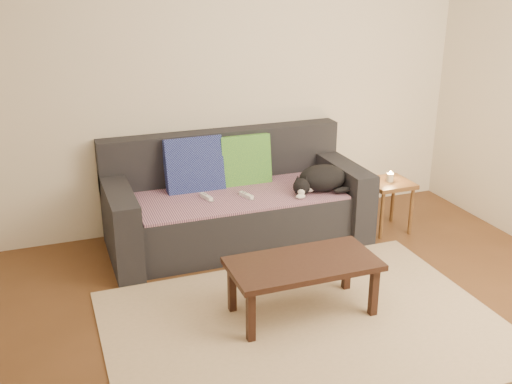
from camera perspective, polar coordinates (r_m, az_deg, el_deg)
ground at (r=3.83m, az=5.67°, el=-13.85°), size 4.50×4.50×0.00m
back_wall at (r=5.10m, az=-3.70°, el=10.84°), size 4.50×0.04×2.60m
sofa at (r=4.98m, az=-2.02°, el=-1.25°), size 2.10×0.94×0.87m
throw_blanket at (r=4.85m, az=-1.70°, el=-0.31°), size 1.66×0.74×0.02m
cushion_navy at (r=4.94m, az=-5.92°, el=2.45°), size 0.48×0.23×0.49m
cushion_green at (r=5.07m, az=-1.04°, el=3.00°), size 0.43×0.17×0.44m
cat at (r=4.92m, az=6.18°, el=1.24°), size 0.54×0.42×0.21m
wii_remote_a at (r=4.76m, az=-4.76°, el=-0.46°), size 0.07×0.15×0.03m
wii_remote_b at (r=4.78m, az=-0.94°, el=-0.33°), size 0.08×0.15×0.03m
side_table at (r=5.26m, az=12.55°, el=0.19°), size 0.36×0.36×0.45m
candle at (r=5.22m, az=12.65°, el=1.39°), size 0.06×0.06×0.09m
rug at (r=3.94m, az=4.71°, el=-12.64°), size 2.50×1.80×0.01m
coffee_table at (r=3.91m, az=4.51°, el=-7.23°), size 0.97×0.48×0.39m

